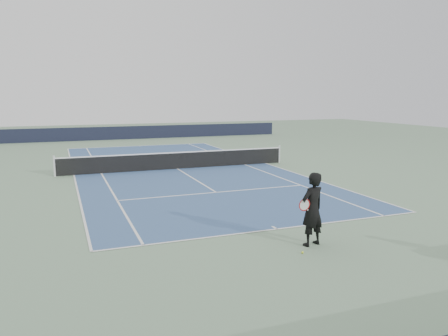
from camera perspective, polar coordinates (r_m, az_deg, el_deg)
name	(u,v)px	position (r m, az deg, el deg)	size (l,w,h in m)	color
ground	(177,169)	(24.51, -6.11, -0.13)	(80.00, 80.00, 0.00)	gray
court_surface	(177,169)	(24.51, -6.11, -0.11)	(10.97, 23.77, 0.01)	#385685
tennis_net	(177,160)	(24.43, -6.13, 1.04)	(12.90, 0.10, 1.07)	silver
windscreen_far	(128,133)	(41.86, -12.44, 4.53)	(30.00, 0.25, 1.20)	black
tennis_player	(312,209)	(12.15, 11.45, -5.30)	(0.89, 0.73, 2.04)	black
tennis_ball	(303,252)	(11.76, 10.22, -10.80)	(0.06, 0.06, 0.06)	#CEDF2D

